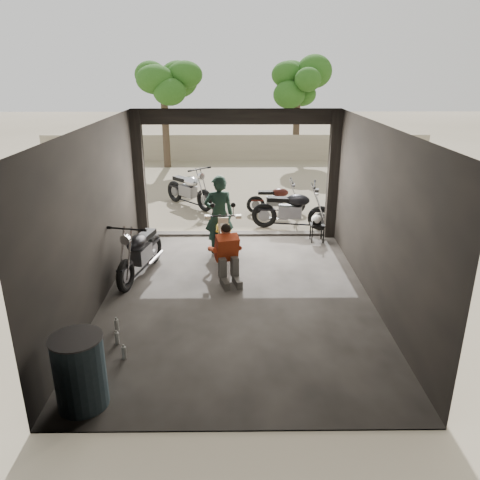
{
  "coord_description": "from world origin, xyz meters",
  "views": [
    {
      "loc": [
        -0.04,
        -7.96,
        4.1
      ],
      "look_at": [
        0.06,
        0.6,
        0.94
      ],
      "focal_mm": 35.0,
      "sensor_mm": 36.0,
      "label": 1
    }
  ],
  "objects_px": {
    "main_bike": "(223,233)",
    "left_bike": "(140,248)",
    "oil_drum": "(80,373)",
    "outside_bike_c": "(293,206)",
    "stool": "(317,227)",
    "outside_bike_a": "(189,186)",
    "outside_bike_b": "(276,197)",
    "sign_post": "(389,181)",
    "mechanic": "(228,256)",
    "rider": "(219,215)",
    "helmet": "(316,219)"
  },
  "relations": [
    {
      "from": "left_bike",
      "to": "stool",
      "type": "xyz_separation_m",
      "value": [
        4.0,
        2.0,
        -0.23
      ]
    },
    {
      "from": "left_bike",
      "to": "outside_bike_a",
      "type": "xyz_separation_m",
      "value": [
        0.53,
        5.23,
        0.02
      ]
    },
    {
      "from": "outside_bike_a",
      "to": "stool",
      "type": "bearing_deg",
      "value": -86.01
    },
    {
      "from": "helmet",
      "to": "oil_drum",
      "type": "height_order",
      "value": "oil_drum"
    },
    {
      "from": "mechanic",
      "to": "helmet",
      "type": "relative_size",
      "value": 4.38
    },
    {
      "from": "mechanic",
      "to": "outside_bike_a",
      "type": "bearing_deg",
      "value": 87.81
    },
    {
      "from": "outside_bike_c",
      "to": "rider",
      "type": "relative_size",
      "value": 1.03
    },
    {
      "from": "mechanic",
      "to": "oil_drum",
      "type": "height_order",
      "value": "mechanic"
    },
    {
      "from": "main_bike",
      "to": "helmet",
      "type": "relative_size",
      "value": 6.7
    },
    {
      "from": "helmet",
      "to": "oil_drum",
      "type": "distance_m",
      "value": 7.2
    },
    {
      "from": "oil_drum",
      "to": "rider",
      "type": "bearing_deg",
      "value": 73.34
    },
    {
      "from": "main_bike",
      "to": "sign_post",
      "type": "distance_m",
      "value": 4.12
    },
    {
      "from": "outside_bike_b",
      "to": "oil_drum",
      "type": "height_order",
      "value": "outside_bike_b"
    },
    {
      "from": "outside_bike_c",
      "to": "outside_bike_b",
      "type": "bearing_deg",
      "value": 22.48
    },
    {
      "from": "outside_bike_c",
      "to": "mechanic",
      "type": "relative_size",
      "value": 1.63
    },
    {
      "from": "oil_drum",
      "to": "mechanic",
      "type": "bearing_deg",
      "value": 63.41
    },
    {
      "from": "main_bike",
      "to": "oil_drum",
      "type": "height_order",
      "value": "main_bike"
    },
    {
      "from": "stool",
      "to": "helmet",
      "type": "relative_size",
      "value": 1.77
    },
    {
      "from": "mechanic",
      "to": "stool",
      "type": "xyz_separation_m",
      "value": [
        2.17,
        2.35,
        -0.19
      ]
    },
    {
      "from": "sign_post",
      "to": "outside_bike_a",
      "type": "bearing_deg",
      "value": 122.43
    },
    {
      "from": "outside_bike_b",
      "to": "sign_post",
      "type": "distance_m",
      "value": 3.71
    },
    {
      "from": "left_bike",
      "to": "helmet",
      "type": "relative_size",
      "value": 6.95
    },
    {
      "from": "left_bike",
      "to": "outside_bike_c",
      "type": "height_order",
      "value": "outside_bike_c"
    },
    {
      "from": "main_bike",
      "to": "mechanic",
      "type": "height_order",
      "value": "main_bike"
    },
    {
      "from": "oil_drum",
      "to": "outside_bike_c",
      "type": "bearing_deg",
      "value": 63.48
    },
    {
      "from": "main_bike",
      "to": "sign_post",
      "type": "xyz_separation_m",
      "value": [
        3.92,
        0.8,
        0.99
      ]
    },
    {
      "from": "outside_bike_b",
      "to": "outside_bike_c",
      "type": "bearing_deg",
      "value": -166.25
    },
    {
      "from": "oil_drum",
      "to": "helmet",
      "type": "bearing_deg",
      "value": 56.54
    },
    {
      "from": "left_bike",
      "to": "main_bike",
      "type": "bearing_deg",
      "value": 43.96
    },
    {
      "from": "outside_bike_a",
      "to": "rider",
      "type": "relative_size",
      "value": 1.03
    },
    {
      "from": "outside_bike_a",
      "to": "outside_bike_b",
      "type": "distance_m",
      "value": 2.78
    },
    {
      "from": "outside_bike_a",
      "to": "outside_bike_c",
      "type": "height_order",
      "value": "outside_bike_a"
    },
    {
      "from": "outside_bike_a",
      "to": "oil_drum",
      "type": "relative_size",
      "value": 1.92
    },
    {
      "from": "outside_bike_a",
      "to": "helmet",
      "type": "height_order",
      "value": "outside_bike_a"
    },
    {
      "from": "main_bike",
      "to": "left_bike",
      "type": "distance_m",
      "value": 1.97
    },
    {
      "from": "helmet",
      "to": "outside_bike_a",
      "type": "bearing_deg",
      "value": 146.11
    },
    {
      "from": "mechanic",
      "to": "stool",
      "type": "bearing_deg",
      "value": 31.97
    },
    {
      "from": "outside_bike_b",
      "to": "mechanic",
      "type": "distance_m",
      "value": 4.95
    },
    {
      "from": "main_bike",
      "to": "outside_bike_a",
      "type": "xyz_separation_m",
      "value": [
        -1.16,
        4.21,
        0.05
      ]
    },
    {
      "from": "mechanic",
      "to": "rider",
      "type": "bearing_deg",
      "value": 82.78
    },
    {
      "from": "stool",
      "to": "sign_post",
      "type": "height_order",
      "value": "sign_post"
    },
    {
      "from": "rider",
      "to": "mechanic",
      "type": "bearing_deg",
      "value": 89.99
    },
    {
      "from": "left_bike",
      "to": "sign_post",
      "type": "relative_size",
      "value": 0.78
    },
    {
      "from": "outside_bike_a",
      "to": "rider",
      "type": "distance_m",
      "value": 4.07
    },
    {
      "from": "mechanic",
      "to": "oil_drum",
      "type": "distance_m",
      "value": 4.08
    },
    {
      "from": "outside_bike_c",
      "to": "stool",
      "type": "distance_m",
      "value": 1.15
    },
    {
      "from": "stool",
      "to": "helmet",
      "type": "distance_m",
      "value": 0.2
    },
    {
      "from": "main_bike",
      "to": "left_bike",
      "type": "relative_size",
      "value": 0.96
    },
    {
      "from": "outside_bike_b",
      "to": "sign_post",
      "type": "height_order",
      "value": "sign_post"
    },
    {
      "from": "sign_post",
      "to": "stool",
      "type": "bearing_deg",
      "value": 150.01
    }
  ]
}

